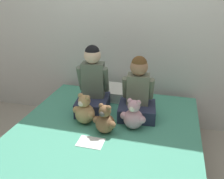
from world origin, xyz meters
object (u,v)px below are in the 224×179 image
at_px(teddy_bear_between_children, 105,121).
at_px(sign_card, 91,142).
at_px(child_on_right, 138,94).
at_px(teddy_bear_held_by_right_child, 133,116).
at_px(bed, 102,156).
at_px(teddy_bear_held_by_left_child, 85,111).
at_px(pillow_at_headboard, 122,93).
at_px(child_on_left, 93,87).

xyz_separation_m(teddy_bear_between_children, sign_card, (-0.07, -0.18, -0.11)).
xyz_separation_m(child_on_right, teddy_bear_held_by_right_child, (0.00, -0.22, -0.12)).
xyz_separation_m(bed, teddy_bear_between_children, (0.01, 0.06, 0.32)).
bearing_deg(child_on_right, teddy_bear_between_children, -128.58).
bearing_deg(teddy_bear_held_by_right_child, teddy_bear_held_by_left_child, -165.97).
bearing_deg(sign_card, teddy_bear_held_by_right_child, 46.35).
xyz_separation_m(bed, pillow_at_headboard, (0.00, 0.76, 0.27)).
distance_m(child_on_right, teddy_bear_held_by_right_child, 0.25).
bearing_deg(sign_card, bed, 62.39).
xyz_separation_m(bed, teddy_bear_held_by_right_child, (0.23, 0.19, 0.33)).
relative_size(child_on_right, teddy_bear_held_by_right_child, 2.11).
bearing_deg(teddy_bear_held_by_right_child, pillow_at_headboard, 122.35).
relative_size(bed, teddy_bear_between_children, 7.29).
relative_size(bed, teddy_bear_held_by_left_child, 6.75).
height_order(child_on_left, teddy_bear_between_children, child_on_left).
xyz_separation_m(teddy_bear_held_by_left_child, pillow_at_headboard, (0.21, 0.60, -0.06)).
xyz_separation_m(child_on_left, teddy_bear_between_children, (0.22, -0.35, -0.14)).
height_order(pillow_at_headboard, sign_card, pillow_at_headboard).
xyz_separation_m(child_on_left, teddy_bear_held_by_left_child, (0.00, -0.25, -0.13)).
distance_m(child_on_left, child_on_right, 0.44).
bearing_deg(teddy_bear_held_by_left_child, teddy_bear_held_by_right_child, 22.72).
relative_size(bed, sign_card, 9.12).
bearing_deg(sign_card, teddy_bear_held_by_left_child, 118.57).
height_order(child_on_right, pillow_at_headboard, child_on_right).
relative_size(teddy_bear_held_by_left_child, teddy_bear_between_children, 1.08).
bearing_deg(sign_card, child_on_left, 106.25).
bearing_deg(pillow_at_headboard, bed, -90.00).
relative_size(bed, teddy_bear_held_by_right_child, 6.92).
distance_m(teddy_bear_held_by_right_child, sign_card, 0.43).
distance_m(teddy_bear_between_children, sign_card, 0.22).
height_order(teddy_bear_between_children, pillow_at_headboard, teddy_bear_between_children).
bearing_deg(bed, teddy_bear_between_children, 80.73).
bearing_deg(child_on_right, pillow_at_headboard, 116.23).
relative_size(child_on_left, teddy_bear_held_by_right_child, 2.37).
xyz_separation_m(bed, child_on_left, (-0.21, 0.41, 0.47)).
bearing_deg(teddy_bear_between_children, teddy_bear_held_by_right_child, 46.43).
bearing_deg(bed, sign_card, -117.61).
distance_m(child_on_left, teddy_bear_held_by_right_child, 0.51).
distance_m(teddy_bear_held_by_right_child, pillow_at_headboard, 0.62).
relative_size(bed, child_on_left, 2.92).
relative_size(teddy_bear_between_children, sign_card, 1.25).
distance_m(child_on_left, teddy_bear_between_children, 0.44).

